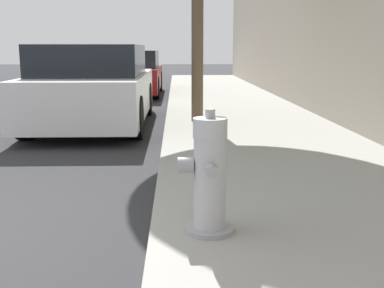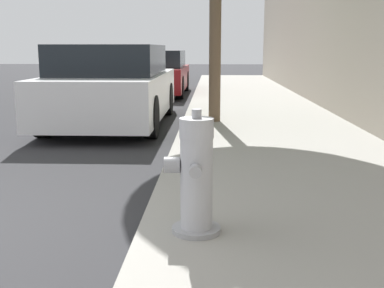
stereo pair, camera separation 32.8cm
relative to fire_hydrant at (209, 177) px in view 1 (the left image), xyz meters
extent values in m
cube|color=#99968E|center=(1.03, -0.11, -0.45)|extent=(2.88, 40.00, 0.13)
cylinder|color=#97979C|center=(0.00, 0.00, -0.37)|extent=(0.34, 0.34, 0.04)
cylinder|color=#B2B2B7|center=(0.00, 0.00, -0.04)|extent=(0.22, 0.22, 0.63)
cylinder|color=#B2B2B7|center=(0.00, 0.00, 0.34)|extent=(0.23, 0.23, 0.13)
cylinder|color=#97979C|center=(0.00, 0.00, 0.44)|extent=(0.07, 0.07, 0.06)
cylinder|color=#97979C|center=(0.00, -0.15, 0.09)|extent=(0.08, 0.09, 0.08)
cylinder|color=#97979C|center=(0.00, 0.15, 0.09)|extent=(0.08, 0.09, 0.08)
cylinder|color=#97979C|center=(-0.16, 0.00, 0.09)|extent=(0.11, 0.11, 0.11)
cube|color=silver|center=(-1.68, 5.52, 0.04)|extent=(1.85, 4.35, 0.74)
cube|color=black|center=(-1.68, 5.34, 0.67)|extent=(1.70, 2.39, 0.51)
cylinder|color=black|center=(-2.53, 6.87, -0.18)|extent=(0.20, 0.67, 0.67)
cylinder|color=black|center=(-0.84, 6.87, -0.18)|extent=(0.20, 0.67, 0.67)
cylinder|color=black|center=(-2.53, 4.17, -0.18)|extent=(0.20, 0.67, 0.67)
cylinder|color=black|center=(-0.84, 4.17, -0.18)|extent=(0.20, 0.67, 0.67)
cube|color=maroon|center=(-1.54, 11.37, -0.01)|extent=(1.67, 4.33, 0.66)
cube|color=black|center=(-1.54, 11.20, 0.56)|extent=(1.54, 2.38, 0.48)
cylinder|color=black|center=(-2.30, 12.71, -0.20)|extent=(0.20, 0.63, 0.63)
cylinder|color=black|center=(-0.78, 12.71, -0.20)|extent=(0.20, 0.63, 0.63)
cylinder|color=black|center=(-2.30, 10.03, -0.20)|extent=(0.20, 0.63, 0.63)
cylinder|color=black|center=(-0.78, 10.03, -0.20)|extent=(0.20, 0.63, 0.63)
cylinder|color=brown|center=(0.15, 5.17, 1.30)|extent=(0.20, 0.20, 3.37)
camera|label=1|loc=(-0.22, -3.15, 0.86)|focal=45.00mm
camera|label=2|loc=(0.11, -3.15, 0.86)|focal=45.00mm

